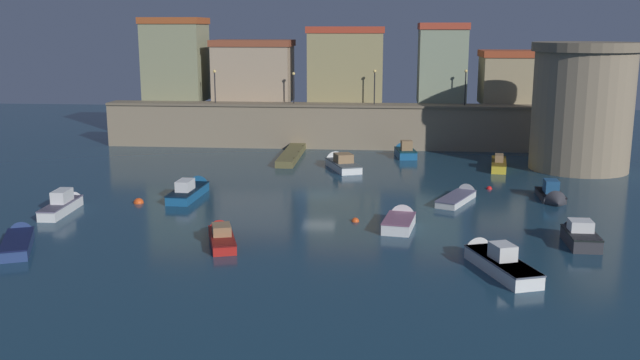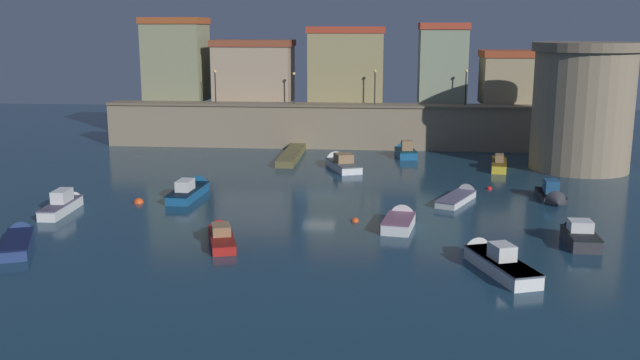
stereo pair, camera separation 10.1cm
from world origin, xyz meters
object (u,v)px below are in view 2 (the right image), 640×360
at_px(quay_lamp_3, 466,82).
at_px(moored_boat_7, 405,151).
at_px(moored_boat_4, 340,162).
at_px(mooring_buoy_2, 139,203).
at_px(moored_boat_11, 461,196).
at_px(quay_lamp_1, 294,83).
at_px(moored_boat_8, 400,220).
at_px(mooring_buoy_0, 489,189).
at_px(moored_boat_0, 499,162).
at_px(moored_boat_6, 19,239).
at_px(quay_lamp_0, 215,81).
at_px(moored_boat_2, 578,234).
at_px(fortress_tower, 583,106).
at_px(moored_boat_1, 553,196).
at_px(quay_lamp_2, 375,81).
at_px(moored_boat_5, 65,203).
at_px(mooring_buoy_1, 355,221).
at_px(moored_boat_10, 221,234).
at_px(moored_boat_3, 493,259).
at_px(moored_boat_9, 192,189).

relative_size(quay_lamp_3, moored_boat_7, 0.78).
relative_size(moored_boat_4, mooring_buoy_2, 9.26).
bearing_deg(moored_boat_11, quay_lamp_1, 59.06).
xyz_separation_m(moored_boat_8, mooring_buoy_0, (7.23, 11.54, -0.40)).
height_order(moored_boat_0, moored_boat_6, moored_boat_0).
bearing_deg(moored_boat_6, quay_lamp_1, -40.33).
bearing_deg(moored_boat_8, moored_boat_4, 24.05).
height_order(quay_lamp_0, moored_boat_2, quay_lamp_0).
height_order(moored_boat_2, mooring_buoy_0, moored_boat_2).
bearing_deg(mooring_buoy_2, fortress_tower, 24.53).
bearing_deg(moored_boat_1, moored_boat_0, -169.84).
distance_m(quay_lamp_2, moored_boat_7, 8.63).
height_order(quay_lamp_0, moored_boat_4, quay_lamp_0).
distance_m(moored_boat_0, moored_boat_5, 37.75).
xyz_separation_m(moored_boat_7, mooring_buoy_1, (-3.79, -24.98, -0.51)).
xyz_separation_m(quay_lamp_0, moored_boat_10, (8.60, -34.71, -6.61)).
relative_size(moored_boat_3, moored_boat_6, 1.13).
bearing_deg(moored_boat_8, moored_boat_1, -46.26).
distance_m(fortress_tower, moored_boat_3, 30.96).
relative_size(moored_boat_3, mooring_buoy_0, 15.41).
height_order(quay_lamp_1, moored_boat_3, quay_lamp_1).
relative_size(quay_lamp_1, moored_boat_1, 0.69).
height_order(moored_boat_7, moored_boat_11, moored_boat_7).
bearing_deg(moored_boat_6, moored_boat_2, -106.45).
height_order(quay_lamp_1, moored_boat_5, quay_lamp_1).
xyz_separation_m(moored_boat_4, moored_boat_6, (-17.30, -25.62, -0.09)).
xyz_separation_m(quay_lamp_3, moored_boat_6, (-29.58, -36.64, -6.75)).
bearing_deg(quay_lamp_0, moored_boat_5, -97.93).
bearing_deg(moored_boat_5, moored_boat_10, -118.55).
height_order(fortress_tower, moored_boat_1, fortress_tower).
distance_m(moored_boat_6, moored_boat_9, 15.11).
bearing_deg(moored_boat_8, moored_boat_6, 114.48).
relative_size(moored_boat_5, moored_boat_11, 1.02).
xyz_separation_m(moored_boat_5, moored_boat_8, (23.41, -1.83, -0.13)).
bearing_deg(moored_boat_6, mooring_buoy_1, -92.88).
xyz_separation_m(fortress_tower, quay_lamp_0, (-35.79, 9.86, 1.28)).
height_order(quay_lamp_2, quay_lamp_3, quay_lamp_3).
bearing_deg(quay_lamp_3, moored_boat_7, -143.55).
distance_m(quay_lamp_3, moored_boat_6, 47.57).
bearing_deg(moored_boat_7, moored_boat_4, 128.34).
xyz_separation_m(fortress_tower, moored_boat_1, (-5.01, -12.65, -5.35)).
height_order(moored_boat_7, mooring_buoy_0, moored_boat_7).
bearing_deg(quay_lamp_3, moored_boat_11, -96.05).
height_order(moored_boat_0, moored_boat_4, moored_boat_4).
height_order(quay_lamp_3, moored_boat_7, quay_lamp_3).
height_order(quay_lamp_0, quay_lamp_1, quay_lamp_0).
bearing_deg(moored_boat_0, moored_boat_10, 149.41).
distance_m(quay_lamp_1, quay_lamp_2, 8.57).
distance_m(moored_boat_3, moored_boat_9, 25.52).
bearing_deg(moored_boat_8, moored_boat_10, 120.72).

